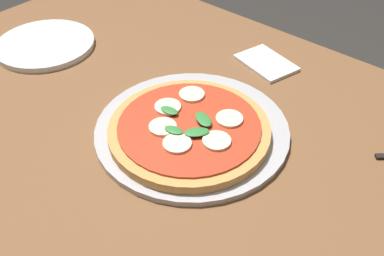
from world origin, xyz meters
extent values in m
cube|color=brown|center=(0.00, 0.00, 0.76)|extent=(1.24, 0.95, 0.04)
cube|color=brown|center=(-0.54, 0.40, 0.37)|extent=(0.07, 0.07, 0.74)
cylinder|color=#B2B2B7|center=(0.11, 0.03, 0.78)|extent=(0.36, 0.36, 0.01)
cylinder|color=tan|center=(0.12, 0.01, 0.80)|extent=(0.30, 0.30, 0.02)
cylinder|color=#B7381E|center=(0.12, 0.01, 0.81)|extent=(0.26, 0.26, 0.00)
cylinder|color=beige|center=(0.18, 0.01, 0.81)|extent=(0.05, 0.05, 0.00)
cylinder|color=beige|center=(0.16, 0.07, 0.81)|extent=(0.05, 0.05, 0.00)
cylinder|color=beige|center=(0.06, 0.08, 0.81)|extent=(0.05, 0.05, 0.00)
cylinder|color=beige|center=(0.05, 0.02, 0.81)|extent=(0.05, 0.05, 0.00)
cylinder|color=beige|center=(0.09, -0.03, 0.81)|extent=(0.05, 0.05, 0.00)
cylinder|color=beige|center=(0.14, -0.04, 0.81)|extent=(0.05, 0.05, 0.00)
ellipsoid|color=#337F38|center=(0.07, 0.01, 0.82)|extent=(0.04, 0.03, 0.00)
ellipsoid|color=#337F38|center=(0.14, 0.00, 0.82)|extent=(0.05, 0.05, 0.00)
ellipsoid|color=#337F38|center=(0.11, -0.02, 0.82)|extent=(0.04, 0.03, 0.00)
ellipsoid|color=#337F38|center=(0.13, 0.03, 0.82)|extent=(0.05, 0.04, 0.00)
cylinder|color=white|center=(-0.37, 0.03, 0.79)|extent=(0.23, 0.23, 0.01)
cube|color=white|center=(0.08, 0.32, 0.78)|extent=(0.15, 0.12, 0.01)
camera|label=1|loc=(0.52, -0.45, 1.33)|focal=41.60mm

